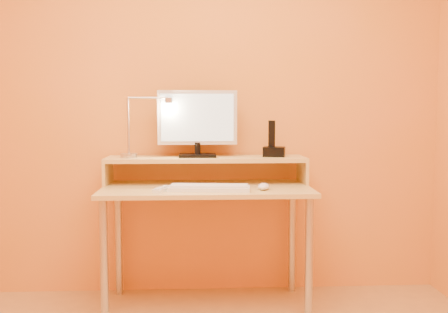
{
  "coord_description": "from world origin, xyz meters",
  "views": [
    {
      "loc": [
        -0.05,
        -1.74,
        1.15
      ],
      "look_at": [
        0.1,
        1.13,
        0.9
      ],
      "focal_mm": 40.82,
      "sensor_mm": 36.0,
      "label": 1
    }
  ],
  "objects": [
    {
      "name": "keyboard",
      "position": [
        0.01,
        1.03,
        0.73
      ],
      "size": [
        0.46,
        0.18,
        0.02
      ],
      "primitive_type": "cube",
      "rotation": [
        0.0,
        0.0,
        -0.1
      ],
      "color": "silver",
      "rests_on": "desk_lower"
    },
    {
      "name": "monitor_neck",
      "position": [
        -0.05,
        1.33,
        0.93
      ],
      "size": [
        0.04,
        0.04,
        0.07
      ],
      "primitive_type": "cylinder",
      "color": "black",
      "rests_on": "monitor_foot"
    },
    {
      "name": "lamp_bulb",
      "position": [
        -0.22,
        1.3,
        1.2
      ],
      "size": [
        0.03,
        0.03,
        0.0
      ],
      "primitive_type": "cylinder",
      "color": "#FFEAC6",
      "rests_on": "lamp_head"
    },
    {
      "name": "desk_shelf",
      "position": [
        0.0,
        1.33,
        0.87
      ],
      "size": [
        1.2,
        0.3,
        0.02
      ],
      "primitive_type": "cube",
      "color": "#E3B666",
      "rests_on": "desk_lower"
    },
    {
      "name": "desk_lower",
      "position": [
        0.0,
        1.18,
        0.71
      ],
      "size": [
        1.2,
        0.6,
        0.02
      ],
      "primitive_type": "cube",
      "color": "#E3B666",
      "rests_on": "floor"
    },
    {
      "name": "wall_back",
      "position": [
        0.0,
        1.5,
        1.25
      ],
      "size": [
        3.0,
        0.04,
        2.5
      ],
      "primitive_type": "cube",
      "color": "orange",
      "rests_on": "floor"
    },
    {
      "name": "shelf_riser_left",
      "position": [
        -0.59,
        1.33,
        0.79
      ],
      "size": [
        0.02,
        0.3,
        0.14
      ],
      "primitive_type": "cube",
      "color": "#E3B666",
      "rests_on": "desk_lower"
    },
    {
      "name": "lamp_arm",
      "position": [
        -0.34,
        1.3,
        1.24
      ],
      "size": [
        0.24,
        0.01,
        0.01
      ],
      "primitive_type": "cylinder",
      "rotation": [
        0.0,
        1.57,
        0.0
      ],
      "color": "#B3B3BA",
      "rests_on": "lamp_post"
    },
    {
      "name": "remote_control",
      "position": [
        -0.25,
        1.02,
        0.73
      ],
      "size": [
        0.1,
        0.16,
        0.02
      ],
      "primitive_type": "cube",
      "rotation": [
        0.0,
        0.0,
        -0.37
      ],
      "color": "silver",
      "rests_on": "desk_lower"
    },
    {
      "name": "phone_dock",
      "position": [
        0.42,
        1.33,
        0.91
      ],
      "size": [
        0.15,
        0.13,
        0.06
      ],
      "primitive_type": "cube",
      "rotation": [
        0.0,
        0.0,
        -0.23
      ],
      "color": "black",
      "rests_on": "desk_shelf"
    },
    {
      "name": "desk_leg_bl",
      "position": [
        -0.55,
        1.43,
        0.35
      ],
      "size": [
        0.04,
        0.04,
        0.69
      ],
      "primitive_type": "cylinder",
      "color": "#B3B3BA",
      "rests_on": "floor"
    },
    {
      "name": "lamp_head",
      "position": [
        -0.22,
        1.3,
        1.22
      ],
      "size": [
        0.04,
        0.04,
        0.03
      ],
      "primitive_type": "cylinder",
      "color": "#B3B3BA",
      "rests_on": "lamp_arm"
    },
    {
      "name": "monitor_foot",
      "position": [
        -0.05,
        1.33,
        0.89
      ],
      "size": [
        0.22,
        0.16,
        0.02
      ],
      "primitive_type": "cube",
      "color": "black",
      "rests_on": "desk_shelf"
    },
    {
      "name": "monitor_panel",
      "position": [
        -0.05,
        1.34,
        1.12
      ],
      "size": [
        0.48,
        0.05,
        0.33
      ],
      "primitive_type": "cube",
      "rotation": [
        0.0,
        0.0,
        0.02
      ],
      "color": "silver",
      "rests_on": "monitor_neck"
    },
    {
      "name": "desk_leg_br",
      "position": [
        0.55,
        1.43,
        0.35
      ],
      "size": [
        0.04,
        0.04,
        0.69
      ],
      "primitive_type": "cylinder",
      "color": "#B3B3BA",
      "rests_on": "floor"
    },
    {
      "name": "desk_leg_fr",
      "position": [
        0.55,
        0.93,
        0.35
      ],
      "size": [
        0.04,
        0.04,
        0.69
      ],
      "primitive_type": "cylinder",
      "color": "#B3B3BA",
      "rests_on": "floor"
    },
    {
      "name": "mouse",
      "position": [
        0.32,
        1.05,
        0.74
      ],
      "size": [
        0.09,
        0.12,
        0.04
      ],
      "primitive_type": "ellipsoid",
      "rotation": [
        0.0,
        0.0,
        -0.29
      ],
      "color": "white",
      "rests_on": "desk_lower"
    },
    {
      "name": "lamp_base",
      "position": [
        -0.46,
        1.3,
        0.89
      ],
      "size": [
        0.1,
        0.1,
        0.02
      ],
      "primitive_type": "cylinder",
      "color": "#B3B3BA",
      "rests_on": "desk_shelf"
    },
    {
      "name": "phone_handset",
      "position": [
        0.4,
        1.33,
        1.02
      ],
      "size": [
        0.04,
        0.03,
        0.16
      ],
      "primitive_type": "cube",
      "rotation": [
        0.0,
        0.0,
        -0.23
      ],
      "color": "black",
      "rests_on": "phone_dock"
    },
    {
      "name": "shelf_riser_right",
      "position": [
        0.59,
        1.33,
        0.79
      ],
      "size": [
        0.02,
        0.3,
        0.14
      ],
      "primitive_type": "cube",
      "color": "#E3B666",
      "rests_on": "desk_lower"
    },
    {
      "name": "monitor_screen",
      "position": [
        -0.05,
        1.32,
        1.12
      ],
      "size": [
        0.44,
        0.01,
        0.28
      ],
      "primitive_type": "cube",
      "rotation": [
        0.0,
        0.0,
        0.02
      ],
      "color": "silver",
      "rests_on": "monitor_panel"
    },
    {
      "name": "desk_leg_fl",
      "position": [
        -0.55,
        0.93,
        0.35
      ],
      "size": [
        0.04,
        0.04,
        0.69
      ],
      "primitive_type": "cylinder",
      "color": "#B3B3BA",
      "rests_on": "floor"
    },
    {
      "name": "lamp_post",
      "position": [
        -0.46,
        1.3,
        1.07
      ],
      "size": [
        0.01,
        0.01,
        0.33
      ],
      "primitive_type": "cylinder",
      "color": "#B3B3BA",
      "rests_on": "lamp_base"
    },
    {
      "name": "monitor_back",
      "position": [
        -0.05,
        1.36,
        1.12
      ],
      "size": [
        0.43,
        0.02,
        0.28
      ],
      "primitive_type": "cube",
      "rotation": [
        0.0,
        0.0,
        0.02
      ],
      "color": "black",
      "rests_on": "monitor_panel"
    },
    {
      "name": "phone_led",
      "position": [
        0.46,
        1.28,
        0.91
      ],
      "size": [
        0.01,
        0.0,
        0.04
      ],
      "primitive_type": "cube",
      "color": "blue",
      "rests_on": "phone_dock"
    }
  ]
}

